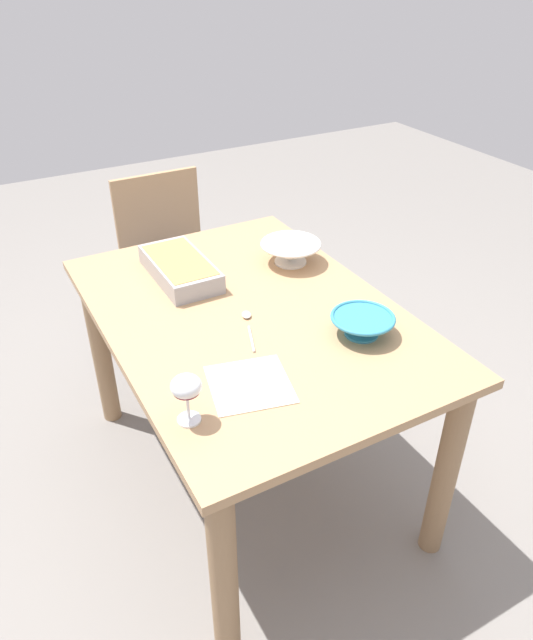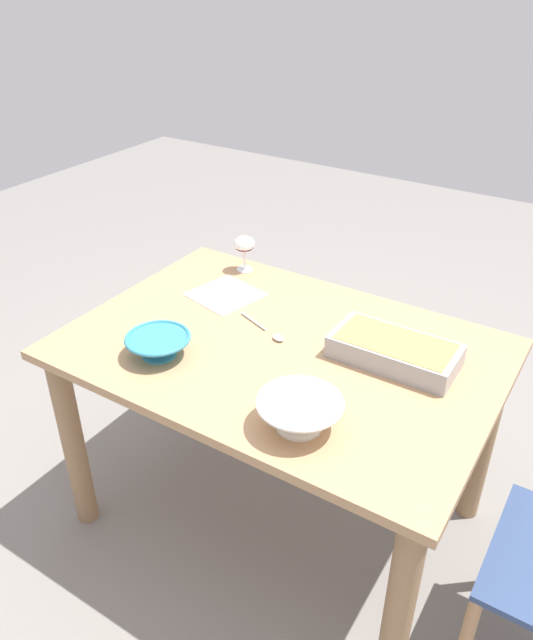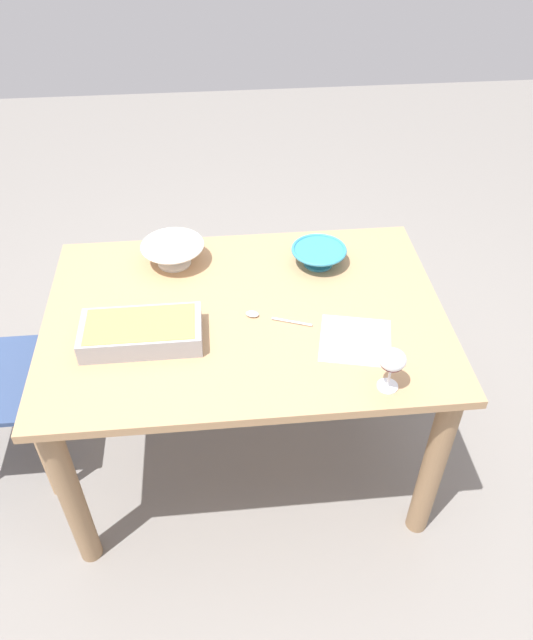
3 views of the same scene
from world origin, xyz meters
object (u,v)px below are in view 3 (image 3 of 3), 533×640
dining_table (246,341)px  mixing_bowl (319,255)px  napkin (355,340)px  wine_glass (392,362)px  small_bowl (173,252)px  casserole_dish (141,331)px  serving_spoon (265,316)px

dining_table → mixing_bowl: 0.42m
dining_table → napkin: (0.34, -0.18, 0.14)m
wine_glass → dining_table: bearing=136.1°
wine_glass → small_bowl: (-0.64, 0.68, -0.06)m
casserole_dish → small_bowl: small_bowl is taller
dining_table → small_bowl: bearing=128.5°
wine_glass → serving_spoon: bearing=134.1°
mixing_bowl → napkin: 0.43m
casserole_dish → serving_spoon: bearing=10.4°
mixing_bowl → napkin: (0.05, -0.42, -0.04)m
small_bowl → napkin: (0.58, -0.48, -0.05)m
casserole_dish → serving_spoon: size_ratio=1.74×
wine_glass → casserole_dish: wine_glass is taller
dining_table → mixing_bowl: bearing=40.5°
dining_table → serving_spoon: bearing=-30.8°
napkin → casserole_dish: bearing=174.5°
mixing_bowl → serving_spoon: mixing_bowl is taller
dining_table → napkin: size_ratio=5.98×
wine_glass → small_bowl: 0.94m
casserole_dish → small_bowl: (0.09, 0.41, 0.01)m
wine_glass → small_bowl: bearing=133.0°
wine_glass → casserole_dish: (-0.73, 0.27, -0.06)m
wine_glass → mixing_bowl: wine_glass is taller
dining_table → serving_spoon: size_ratio=6.16×
wine_glass → mixing_bowl: size_ratio=0.70×
casserole_dish → napkin: (0.68, -0.07, -0.04)m
serving_spoon → casserole_dish: bearing=-169.6°
napkin → small_bowl: bearing=140.6°
dining_table → small_bowl: (-0.24, 0.30, 0.18)m
wine_glass → napkin: bearing=104.7°
small_bowl → dining_table: bearing=-51.5°
casserole_dish → mixing_bowl: casserole_dish is taller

